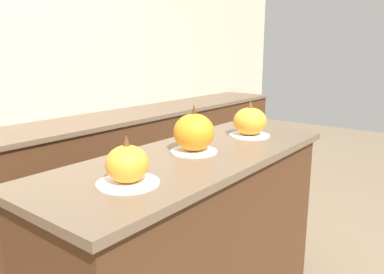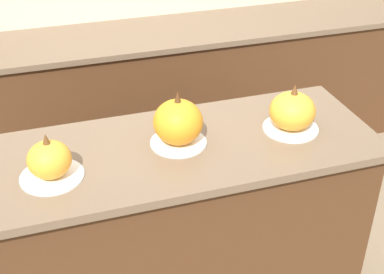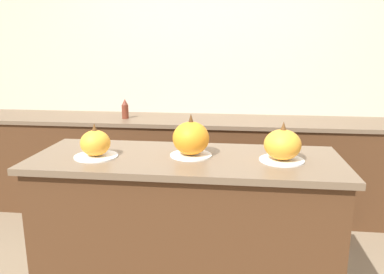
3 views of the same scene
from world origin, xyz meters
TOP-DOWN VIEW (x-y plane):
  - wall_back at (0.00, 1.76)m, footprint 8.00×0.06m
  - kitchen_island at (0.00, 0.00)m, footprint 1.67×0.63m
  - back_counter at (0.00, 1.43)m, footprint 6.00×0.60m
  - pumpkin_cake_left at (-0.48, -0.06)m, footprint 0.23×0.23m
  - pumpkin_cake_center at (0.03, 0.02)m, footprint 0.23×0.23m
  - pumpkin_cake_right at (0.51, -0.01)m, footprint 0.23×0.23m

SIDE VIEW (x-z plane):
  - back_counter at x=0.00m, z-range 0.00..0.90m
  - kitchen_island at x=0.00m, z-range 0.00..0.96m
  - pumpkin_cake_left at x=-0.48m, z-range 0.94..1.12m
  - pumpkin_cake_right at x=0.51m, z-range 0.94..1.14m
  - pumpkin_cake_center at x=0.03m, z-range 0.94..1.17m
  - wall_back at x=0.00m, z-range 0.00..2.50m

